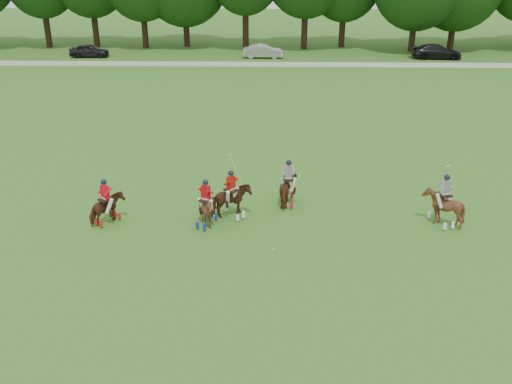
{
  "coord_description": "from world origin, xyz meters",
  "views": [
    {
      "loc": [
        2.66,
        -18.38,
        11.39
      ],
      "look_at": [
        2.15,
        4.2,
        1.4
      ],
      "focal_mm": 40.0,
      "sensor_mm": 36.0,
      "label": 1
    }
  ],
  "objects_px": {
    "polo_red_b": "(231,201)",
    "polo_ball": "(273,250)",
    "car_left": "(89,51)",
    "car_right": "(437,52)",
    "polo_red_a": "(107,208)",
    "polo_red_c": "(206,210)",
    "polo_stripe_a": "(288,189)",
    "car_mid": "(263,51)",
    "polo_stripe_b": "(443,207)"
  },
  "relations": [
    {
      "from": "polo_red_b",
      "to": "car_right",
      "type": "bearing_deg",
      "value": 63.22
    },
    {
      "from": "polo_red_b",
      "to": "polo_ball",
      "type": "xyz_separation_m",
      "value": [
        1.86,
        -3.01,
        -0.75
      ]
    },
    {
      "from": "polo_stripe_b",
      "to": "polo_ball",
      "type": "xyz_separation_m",
      "value": [
        -7.33,
        -2.5,
        -0.8
      ]
    },
    {
      "from": "polo_red_b",
      "to": "polo_ball",
      "type": "bearing_deg",
      "value": -58.22
    },
    {
      "from": "polo_stripe_b",
      "to": "polo_red_a",
      "type": "bearing_deg",
      "value": -179.1
    },
    {
      "from": "polo_ball",
      "to": "polo_red_c",
      "type": "bearing_deg",
      "value": 143.4
    },
    {
      "from": "car_mid",
      "to": "polo_red_c",
      "type": "relative_size",
      "value": 1.94
    },
    {
      "from": "car_mid",
      "to": "polo_red_a",
      "type": "xyz_separation_m",
      "value": [
        -6.35,
        -38.67,
        0.04
      ]
    },
    {
      "from": "polo_red_c",
      "to": "polo_stripe_b",
      "type": "relative_size",
      "value": 0.75
    },
    {
      "from": "polo_red_a",
      "to": "polo_stripe_a",
      "type": "distance_m",
      "value": 8.24
    },
    {
      "from": "polo_red_b",
      "to": "polo_stripe_a",
      "type": "distance_m",
      "value": 2.92
    },
    {
      "from": "polo_stripe_a",
      "to": "polo_ball",
      "type": "distance_m",
      "value": 4.53
    },
    {
      "from": "car_mid",
      "to": "polo_ball",
      "type": "xyz_separation_m",
      "value": [
        0.9,
        -40.94,
        -0.65
      ]
    },
    {
      "from": "polo_stripe_b",
      "to": "polo_stripe_a",
      "type": "bearing_deg",
      "value": 163.84
    },
    {
      "from": "car_right",
      "to": "polo_red_c",
      "type": "distance_m",
      "value": 43.72
    },
    {
      "from": "car_right",
      "to": "polo_red_c",
      "type": "relative_size",
      "value": 2.36
    },
    {
      "from": "polo_red_b",
      "to": "car_mid",
      "type": "bearing_deg",
      "value": 88.54
    },
    {
      "from": "polo_red_a",
      "to": "polo_ball",
      "type": "relative_size",
      "value": 23.16
    },
    {
      "from": "car_left",
      "to": "polo_stripe_a",
      "type": "relative_size",
      "value": 1.83
    },
    {
      "from": "car_left",
      "to": "car_right",
      "type": "distance_m",
      "value": 36.62
    },
    {
      "from": "car_mid",
      "to": "polo_red_c",
      "type": "height_order",
      "value": "polo_red_c"
    },
    {
      "from": "car_left",
      "to": "polo_red_b",
      "type": "distance_m",
      "value": 41.76
    },
    {
      "from": "polo_red_c",
      "to": "polo_red_b",
      "type": "bearing_deg",
      "value": 39.95
    },
    {
      "from": "polo_ball",
      "to": "polo_stripe_b",
      "type": "bearing_deg",
      "value": 18.81
    },
    {
      "from": "polo_red_c",
      "to": "polo_stripe_a",
      "type": "xyz_separation_m",
      "value": [
        3.59,
        2.27,
        0.03
      ]
    },
    {
      "from": "car_left",
      "to": "polo_red_b",
      "type": "bearing_deg",
      "value": -156.79
    },
    {
      "from": "car_right",
      "to": "polo_ball",
      "type": "distance_m",
      "value": 44.44
    },
    {
      "from": "car_right",
      "to": "polo_ball",
      "type": "relative_size",
      "value": 56.8
    },
    {
      "from": "polo_red_a",
      "to": "polo_red_c",
      "type": "xyz_separation_m",
      "value": [
        4.36,
        -0.12,
        0.03
      ]
    },
    {
      "from": "polo_red_c",
      "to": "polo_stripe_b",
      "type": "bearing_deg",
      "value": 1.95
    },
    {
      "from": "car_mid",
      "to": "polo_red_c",
      "type": "bearing_deg",
      "value": 178.0
    },
    {
      "from": "car_right",
      "to": "polo_red_c",
      "type": "xyz_separation_m",
      "value": [
        -20.17,
        -38.79,
        0.02
      ]
    },
    {
      "from": "car_right",
      "to": "polo_red_b",
      "type": "distance_m",
      "value": 42.48
    },
    {
      "from": "polo_stripe_a",
      "to": "polo_red_a",
      "type": "bearing_deg",
      "value": -164.87
    },
    {
      "from": "car_left",
      "to": "polo_ball",
      "type": "relative_size",
      "value": 45.23
    },
    {
      "from": "polo_stripe_a",
      "to": "polo_stripe_b",
      "type": "bearing_deg",
      "value": -16.16
    },
    {
      "from": "car_right",
      "to": "polo_red_b",
      "type": "relative_size",
      "value": 1.84
    },
    {
      "from": "polo_red_c",
      "to": "car_mid",
      "type": "bearing_deg",
      "value": 87.06
    },
    {
      "from": "polo_red_b",
      "to": "polo_red_c",
      "type": "relative_size",
      "value": 1.29
    },
    {
      "from": "polo_red_a",
      "to": "polo_stripe_a",
      "type": "xyz_separation_m",
      "value": [
        7.95,
        2.15,
        0.06
      ]
    },
    {
      "from": "polo_red_a",
      "to": "polo_red_b",
      "type": "distance_m",
      "value": 5.44
    },
    {
      "from": "polo_ball",
      "to": "car_mid",
      "type": "bearing_deg",
      "value": 91.26
    },
    {
      "from": "polo_red_c",
      "to": "polo_ball",
      "type": "height_order",
      "value": "polo_red_c"
    },
    {
      "from": "polo_red_b",
      "to": "polo_red_c",
      "type": "bearing_deg",
      "value": -140.05
    },
    {
      "from": "car_left",
      "to": "polo_red_c",
      "type": "bearing_deg",
      "value": -158.55
    },
    {
      "from": "car_right",
      "to": "polo_stripe_a",
      "type": "bearing_deg",
      "value": 158.39
    },
    {
      "from": "polo_stripe_b",
      "to": "car_right",
      "type": "bearing_deg",
      "value": 75.49
    },
    {
      "from": "car_mid",
      "to": "polo_red_b",
      "type": "relative_size",
      "value": 1.51
    },
    {
      "from": "car_left",
      "to": "polo_red_c",
      "type": "relative_size",
      "value": 1.88
    },
    {
      "from": "car_right",
      "to": "polo_red_a",
      "type": "height_order",
      "value": "polo_red_a"
    }
  ]
}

